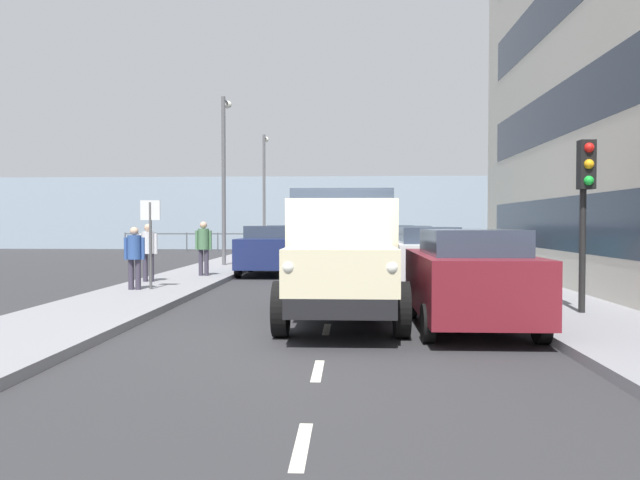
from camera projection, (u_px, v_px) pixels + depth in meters
name	position (u px, v px, depth m)	size (l,w,h in m)	color
ground_plane	(338.00, 279.00, 19.95)	(80.00, 80.00, 0.00)	#2D2D30
sidewalk_left	(482.00, 277.00, 19.72)	(2.54, 38.57, 0.15)	gray
sidewalk_right	(196.00, 276.00, 20.17)	(2.54, 38.57, 0.15)	gray
road_centreline_markings	(337.00, 279.00, 19.80)	(0.12, 35.06, 0.01)	silver
sea_horizon	(344.00, 213.00, 42.13)	(80.00, 0.80, 5.00)	#8C9EAD
seawall_railing	(343.00, 237.00, 38.58)	(28.08, 0.08, 1.20)	#4C5156
truck_vintage_cream	(342.00, 259.00, 11.07)	(2.17, 5.64, 2.43)	black
car_maroon_kerbside_near	(469.00, 278.00, 10.47)	(1.89, 4.00, 1.72)	maroon
car_white_kerbside_1	(426.00, 258.00, 16.36)	(1.83, 4.10, 1.72)	white
car_teal_kerbside_2	(406.00, 248.00, 22.30)	(1.93, 4.40, 1.72)	#1E6670
car_black_kerbside_3	(394.00, 243.00, 27.89)	(1.91, 4.21, 1.72)	black
car_navy_oppositeside_0	(269.00, 249.00, 21.59)	(1.93, 4.16, 1.72)	navy
car_silver_oppositeside_1	(286.00, 244.00, 27.37)	(1.89, 4.30, 1.72)	#B7BABF
pedestrian_in_dark_coat	(134.00, 253.00, 15.37)	(0.53, 0.34, 1.58)	#383342
pedestrian_couple_b	(148.00, 248.00, 17.44)	(0.53, 0.34, 1.65)	#383342
pedestrian_with_bag	(204.00, 244.00, 19.40)	(0.53, 0.34, 1.72)	#383342
traffic_light_near	(585.00, 188.00, 11.30)	(0.28, 0.41, 3.20)	black
lamp_post_promenade	(224.00, 166.00, 24.42)	(0.32, 1.14, 6.68)	#59595B
lamp_post_far	(264.00, 183.00, 35.27)	(0.32, 1.14, 6.73)	#59595B
street_sign	(150.00, 229.00, 15.49)	(0.50, 0.07, 2.25)	#4C4C4C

